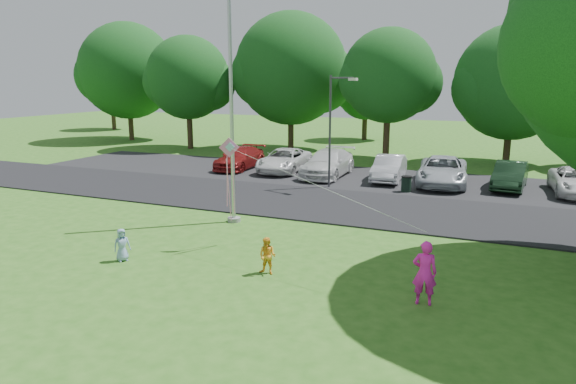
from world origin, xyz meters
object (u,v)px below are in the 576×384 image
at_px(street_lamp, 334,122).
at_px(woman, 425,273).
at_px(child_yellow, 267,256).
at_px(child_blue, 122,245).
at_px(flagpole, 232,113).
at_px(kite, 233,162).
at_px(trash_can, 406,184).

bearing_deg(street_lamp, woman, -43.86).
bearing_deg(child_yellow, child_blue, -170.39).
xyz_separation_m(street_lamp, child_blue, (-2.53, -12.54, -2.85)).
bearing_deg(child_blue, flagpole, 24.44).
height_order(woman, child_yellow, woman).
distance_m(woman, kite, 6.93).
relative_size(street_lamp, woman, 3.47).
distance_m(flagpole, woman, 9.78).
bearing_deg(woman, kite, -26.59).
distance_m(street_lamp, child_yellow, 12.28).
xyz_separation_m(flagpole, child_blue, (-0.96, -5.18, -3.67)).
bearing_deg(trash_can, flagpole, -123.49).
bearing_deg(child_yellow, trash_can, 82.58).
distance_m(flagpole, child_blue, 6.42).
xyz_separation_m(street_lamp, trash_can, (3.59, 0.44, -2.94)).
relative_size(street_lamp, trash_can, 6.83).
bearing_deg(kite, child_yellow, -63.14).
bearing_deg(kite, trash_can, 48.20).
bearing_deg(flagpole, kite, -60.80).
distance_m(trash_can, child_yellow, 12.35).
distance_m(flagpole, street_lamp, 7.56).
relative_size(trash_can, woman, 0.51).
distance_m(woman, child_blue, 8.84).
height_order(street_lamp, kite, street_lamp).
xyz_separation_m(flagpole, child_yellow, (3.52, -4.44, -3.64)).
bearing_deg(child_blue, trash_can, 9.71).
xyz_separation_m(woman, child_yellow, (-4.34, 0.31, -0.27)).
height_order(flagpole, street_lamp, flagpole).
height_order(woman, child_blue, woman).
relative_size(child_yellow, kite, 0.16).
relative_size(flagpole, street_lamp, 1.79).
bearing_deg(woman, trash_can, -86.95).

